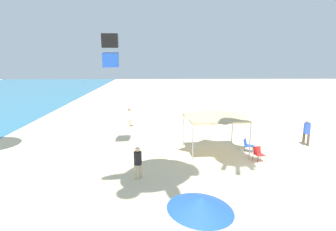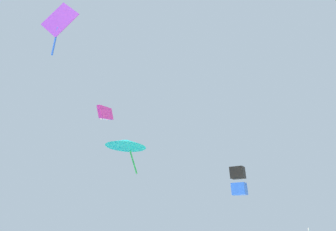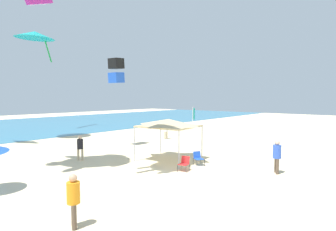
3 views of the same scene
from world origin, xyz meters
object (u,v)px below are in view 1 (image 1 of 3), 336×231
(banner_flag, at_px, (161,103))
(person_kite_handler, at_px, (138,160))
(person_far_stroller, at_px, (129,116))
(canopy_tent, at_px, (215,115))
(person_near_umbrella, at_px, (307,130))
(folding_chair_near_cooler, at_px, (258,153))
(beach_umbrella, at_px, (201,203))
(kite_box_black, at_px, (110,50))
(folding_chair_left_of_tent, at_px, (248,144))

(banner_flag, relative_size, person_kite_handler, 1.95)
(banner_flag, relative_size, person_far_stroller, 1.95)
(canopy_tent, bearing_deg, banner_flag, 23.79)
(canopy_tent, relative_size, person_near_umbrella, 2.06)
(person_kite_handler, bearing_deg, folding_chair_near_cooler, 169.57)
(person_kite_handler, bearing_deg, beach_umbrella, 81.14)
(banner_flag, distance_m, kite_box_black, 8.68)
(canopy_tent, bearing_deg, folding_chair_left_of_tent, -84.66)
(banner_flag, distance_m, person_far_stroller, 3.06)
(folding_chair_left_of_tent, distance_m, person_far_stroller, 10.76)
(folding_chair_near_cooler, distance_m, person_far_stroller, 11.97)
(beach_umbrella, relative_size, person_near_umbrella, 1.25)
(person_far_stroller, xyz_separation_m, kite_box_black, (-5.97, 0.35, 5.45))
(folding_chair_near_cooler, bearing_deg, canopy_tent, 134.25)
(canopy_tent, distance_m, folding_chair_near_cooler, 3.45)
(person_far_stroller, height_order, person_near_umbrella, person_near_umbrella)
(folding_chair_near_cooler, bearing_deg, folding_chair_left_of_tent, 80.73)
(folding_chair_left_of_tent, distance_m, banner_flag, 9.46)
(beach_umbrella, xyz_separation_m, person_kite_handler, (6.18, 2.34, -1.04))
(canopy_tent, distance_m, person_near_umbrella, 6.93)
(canopy_tent, height_order, person_kite_handler, canopy_tent)
(canopy_tent, distance_m, person_kite_handler, 6.13)
(folding_chair_left_of_tent, xyz_separation_m, person_far_stroller, (6.69, 8.41, 0.51))
(person_far_stroller, relative_size, kite_box_black, 0.80)
(beach_umbrella, height_order, folding_chair_near_cooler, beach_umbrella)
(beach_umbrella, distance_m, person_near_umbrella, 14.49)
(banner_flag, bearing_deg, folding_chair_near_cooler, -147.67)
(folding_chair_near_cooler, height_order, person_kite_handler, person_kite_handler)
(folding_chair_left_of_tent, xyz_separation_m, person_near_umbrella, (1.21, -4.41, 0.62))
(person_far_stroller, distance_m, kite_box_black, 8.09)
(folding_chair_left_of_tent, relative_size, person_far_stroller, 0.49)
(banner_flag, bearing_deg, folding_chair_left_of_tent, -143.06)
(canopy_tent, distance_m, banner_flag, 8.40)
(beach_umbrella, height_order, person_far_stroller, beach_umbrella)
(folding_chair_near_cooler, bearing_deg, beach_umbrella, -132.63)
(kite_box_black, bearing_deg, person_kite_handler, -72.58)
(canopy_tent, xyz_separation_m, person_near_umbrella, (1.42, -6.64, -1.40))
(folding_chair_near_cooler, bearing_deg, banner_flag, 107.71)
(folding_chair_left_of_tent, xyz_separation_m, banner_flag, (7.47, 5.61, 1.49))
(folding_chair_near_cooler, bearing_deg, person_far_stroller, 121.14)
(canopy_tent, xyz_separation_m, person_kite_handler, (-3.85, 4.53, -1.52))
(person_near_umbrella, bearing_deg, beach_umbrella, 110.15)
(person_far_stroller, bearing_deg, canopy_tent, 39.80)
(folding_chair_left_of_tent, relative_size, person_kite_handler, 0.49)
(person_near_umbrella, bearing_deg, person_far_stroller, 34.63)
(person_far_stroller, xyz_separation_m, person_kite_handler, (-10.75, -1.65, 0.00))
(beach_umbrella, bearing_deg, folding_chair_left_of_tent, -23.33)
(person_kite_handler, distance_m, person_near_umbrella, 12.35)
(kite_box_black, bearing_deg, person_far_stroller, 81.41)
(kite_box_black, bearing_deg, canopy_tent, -13.41)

